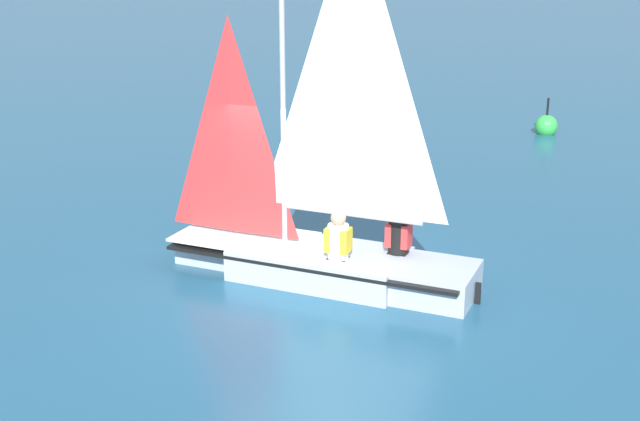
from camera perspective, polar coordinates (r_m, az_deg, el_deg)
The scene contains 5 objects.
ground_plane at distance 11.95m, azimuth -0.00°, elevation -4.81°, with size 260.00×260.00×0.00m, color #235675.
sailboat_main at distance 11.67m, azimuth 0.06°, elevation -1.32°, with size 4.53×3.42×5.41m.
sailor_helm at distance 11.40m, azimuth 1.28°, elevation -2.61°, with size 0.43×0.41×1.16m.
sailor_crew at distance 11.65m, azimuth 5.60°, elevation -2.18°, with size 0.43×0.41×1.16m.
buoy_marker at distance 22.35m, azimuth 15.79°, elevation 5.81°, with size 0.60×0.60×1.05m.
Camera 1 is at (8.93, -6.49, 4.59)m, focal length 45.00 mm.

